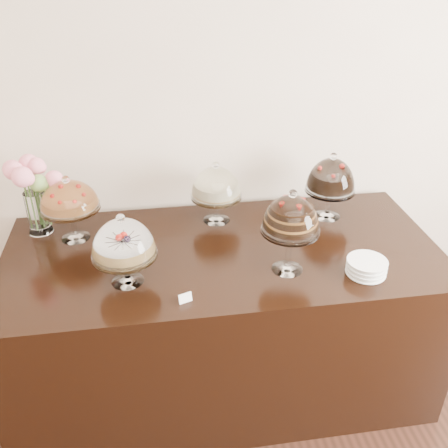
{
  "coord_description": "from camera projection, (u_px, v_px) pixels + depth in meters",
  "views": [
    {
      "loc": [
        -0.57,
        0.36,
        2.28
      ],
      "look_at": [
        -0.26,
        2.4,
        1.08
      ],
      "focal_mm": 40.0,
      "sensor_mm": 36.0,
      "label": 1
    }
  ],
  "objects": [
    {
      "name": "cake_stand_dark_choco",
      "position": [
        331.0,
        178.0,
        2.71
      ],
      "size": [
        0.27,
        0.27,
        0.38
      ],
      "color": "white",
      "rests_on": "display_counter"
    },
    {
      "name": "cake_stand_fruit_tart",
      "position": [
        69.0,
        199.0,
        2.51
      ],
      "size": [
        0.3,
        0.3,
        0.36
      ],
      "color": "white",
      "rests_on": "display_counter"
    },
    {
      "name": "display_counter",
      "position": [
        223.0,
        318.0,
        2.75
      ],
      "size": [
        2.2,
        1.0,
        0.9
      ],
      "primitive_type": "cube",
      "color": "black",
      "rests_on": "ground"
    },
    {
      "name": "price_card_left",
      "position": [
        185.0,
        298.0,
        2.16
      ],
      "size": [
        0.06,
        0.03,
        0.04
      ],
      "primitive_type": "cube",
      "rotation": [
        -0.21,
        0.0,
        0.34
      ],
      "color": "white",
      "rests_on": "display_counter"
    },
    {
      "name": "wall_back",
      "position": [
        254.0,
        100.0,
        2.73
      ],
      "size": [
        5.0,
        0.04,
        3.0
      ],
      "primitive_type": "cube",
      "color": "beige",
      "rests_on": "ground"
    },
    {
      "name": "cake_stand_cheesecake",
      "position": [
        216.0,
        185.0,
        2.68
      ],
      "size": [
        0.28,
        0.28,
        0.35
      ],
      "color": "white",
      "rests_on": "display_counter"
    },
    {
      "name": "flower_vase",
      "position": [
        31.0,
        186.0,
        2.54
      ],
      "size": [
        0.29,
        0.27,
        0.43
      ],
      "color": "white",
      "rests_on": "display_counter"
    },
    {
      "name": "plate_stack",
      "position": [
        366.0,
        267.0,
        2.33
      ],
      "size": [
        0.18,
        0.18,
        0.07
      ],
      "color": "white",
      "rests_on": "display_counter"
    },
    {
      "name": "cake_stand_sugar_sponge",
      "position": [
        123.0,
        242.0,
        2.19
      ],
      "size": [
        0.29,
        0.29,
        0.35
      ],
      "color": "white",
      "rests_on": "display_counter"
    },
    {
      "name": "cake_stand_choco_layer",
      "position": [
        291.0,
        217.0,
        2.24
      ],
      "size": [
        0.27,
        0.27,
        0.42
      ],
      "color": "white",
      "rests_on": "display_counter"
    }
  ]
}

